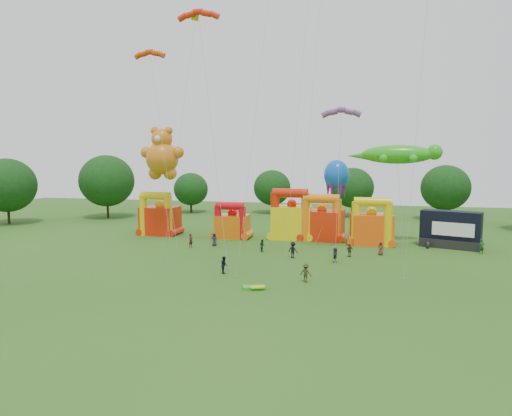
% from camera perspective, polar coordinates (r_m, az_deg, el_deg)
% --- Properties ---
extents(ground, '(160.00, 160.00, 0.00)m').
position_cam_1_polar(ground, '(38.05, -2.44, -11.27)').
color(ground, '#285919').
rests_on(ground, ground).
extents(tree_ring, '(124.68, 126.80, 12.07)m').
position_cam_1_polar(tree_ring, '(37.58, -3.98, -1.71)').
color(tree_ring, '#352314').
rests_on(tree_ring, ground).
extents(bouncy_castle_0, '(5.47, 4.54, 6.54)m').
position_cam_1_polar(bouncy_castle_0, '(70.02, -11.99, -1.24)').
color(bouncy_castle_0, red).
rests_on(bouncy_castle_0, ground).
extents(bouncy_castle_1, '(4.66, 3.79, 5.25)m').
position_cam_1_polar(bouncy_castle_1, '(65.66, -3.01, -2.02)').
color(bouncy_castle_1, '#E2600C').
rests_on(bouncy_castle_1, ground).
extents(bouncy_castle_2, '(5.78, 4.75, 7.26)m').
position_cam_1_polar(bouncy_castle_2, '(65.11, 4.44, -1.45)').
color(bouncy_castle_2, yellow).
rests_on(bouncy_castle_2, ground).
extents(bouncy_castle_3, '(6.33, 5.50, 6.57)m').
position_cam_1_polar(bouncy_castle_3, '(64.53, 8.20, -1.80)').
color(bouncy_castle_3, red).
rests_on(bouncy_castle_3, ground).
extents(bouncy_castle_4, '(5.79, 4.93, 6.41)m').
position_cam_1_polar(bouncy_castle_4, '(62.53, 14.22, -2.23)').
color(bouncy_castle_4, '#FF530D').
rests_on(bouncy_castle_4, ground).
extents(stage_trailer, '(7.72, 4.97, 4.77)m').
position_cam_1_polar(stage_trailer, '(63.72, 23.16, -2.52)').
color(stage_trailer, black).
rests_on(stage_trailer, ground).
extents(teddy_bear_kite, '(6.44, 5.71, 15.94)m').
position_cam_1_polar(teddy_bear_kite, '(65.11, -11.46, 4.12)').
color(teddy_bear_kite, orange).
rests_on(teddy_bear_kite, ground).
extents(gecko_kite, '(12.41, 5.53, 13.36)m').
position_cam_1_polar(gecko_kite, '(63.73, 17.38, 4.54)').
color(gecko_kite, green).
rests_on(gecko_kite, ground).
extents(octopus_kite, '(4.16, 9.53, 11.31)m').
position_cam_1_polar(octopus_kite, '(64.60, 9.18, 0.53)').
color(octopus_kite, blue).
rests_on(octopus_kite, ground).
extents(parafoil_kites, '(29.33, 13.28, 29.44)m').
position_cam_1_polar(parafoil_kites, '(54.26, -7.89, 8.45)').
color(parafoil_kites, red).
rests_on(parafoil_kites, ground).
extents(diamond_kites, '(28.18, 19.19, 37.52)m').
position_cam_1_polar(diamond_kites, '(51.34, 4.67, 11.20)').
color(diamond_kites, '#CD093E').
rests_on(diamond_kites, ground).
extents(folded_kite_bundle, '(2.22, 1.59, 0.31)m').
position_cam_1_polar(folded_kite_bundle, '(40.70, -0.18, -9.89)').
color(folded_kite_bundle, green).
rests_on(folded_kite_bundle, ground).
extents(spectator_0, '(0.86, 0.58, 1.71)m').
position_cam_1_polar(spectator_0, '(60.01, -5.23, -3.95)').
color(spectator_0, '#232239').
rests_on(spectator_0, ground).
extents(spectator_1, '(0.64, 0.77, 1.81)m').
position_cam_1_polar(spectator_1, '(59.34, -8.15, -4.05)').
color(spectator_1, '#501720').
rests_on(spectator_1, ground).
extents(spectator_2, '(0.93, 0.95, 1.55)m').
position_cam_1_polar(spectator_2, '(56.17, 0.80, -4.71)').
color(spectator_2, '#163928').
rests_on(spectator_2, ground).
extents(spectator_3, '(1.38, 1.11, 1.87)m').
position_cam_1_polar(spectator_3, '(52.83, 4.64, -5.25)').
color(spectator_3, black).
rests_on(spectator_3, ground).
extents(spectator_4, '(0.98, 0.78, 1.55)m').
position_cam_1_polar(spectator_4, '(54.30, 11.63, -5.22)').
color(spectator_4, '#3B3117').
rests_on(spectator_4, ground).
extents(spectator_5, '(0.61, 1.58, 1.67)m').
position_cam_1_polar(spectator_5, '(51.17, 9.85, -5.82)').
color(spectator_5, '#292A44').
rests_on(spectator_5, ground).
extents(spectator_6, '(0.90, 0.71, 1.62)m').
position_cam_1_polar(spectator_6, '(56.16, 15.34, -4.90)').
color(spectator_6, maroon).
rests_on(spectator_6, ground).
extents(spectator_7, '(0.78, 0.65, 1.82)m').
position_cam_1_polar(spectator_7, '(61.22, 26.37, -4.32)').
color(spectator_7, '#1B431F').
rests_on(spectator_7, ground).
extents(spectator_8, '(0.96, 1.04, 1.73)m').
position_cam_1_polar(spectator_8, '(45.92, -3.99, -7.10)').
color(spectator_8, black).
rests_on(spectator_8, ground).
extents(spectator_9, '(1.25, 0.90, 1.75)m').
position_cam_1_polar(spectator_9, '(42.88, 6.24, -8.07)').
color(spectator_9, '#3A3117').
rests_on(spectator_9, ground).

